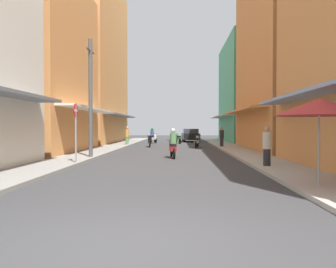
% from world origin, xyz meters
% --- Properties ---
extents(ground_plane, '(89.62, 89.62, 0.00)m').
position_xyz_m(ground_plane, '(0.00, 16.37, 0.00)').
color(ground_plane, '#38383A').
extents(sidewalk_left, '(2.06, 48.74, 0.12)m').
position_xyz_m(sidewalk_left, '(-4.63, 16.37, 0.06)').
color(sidewalk_left, gray).
rests_on(sidewalk_left, ground).
extents(sidewalk_right, '(2.06, 48.74, 0.12)m').
position_xyz_m(sidewalk_right, '(4.63, 16.37, 0.06)').
color(sidewalk_right, '#ADA89E').
rests_on(sidewalk_right, ground).
extents(building_left_mid, '(7.05, 9.35, 11.02)m').
position_xyz_m(building_left_mid, '(-8.66, 16.09, 5.51)').
color(building_left_mid, '#D88C4C').
rests_on(building_left_mid, ground).
extents(building_left_far, '(7.05, 13.68, 16.59)m').
position_xyz_m(building_left_far, '(-8.66, 28.39, 8.29)').
color(building_left_far, '#D88C4C').
rests_on(building_left_far, ground).
extents(building_right_mid, '(7.05, 11.61, 14.51)m').
position_xyz_m(building_right_mid, '(8.66, 19.09, 7.25)').
color(building_right_mid, '#D88C4C').
rests_on(building_right_mid, ground).
extents(building_right_far, '(7.05, 12.03, 10.93)m').
position_xyz_m(building_right_far, '(8.66, 31.88, 5.46)').
color(building_right_far, '#4CB28C').
rests_on(building_right_far, ground).
extents(motorbike_silver, '(0.60, 1.80, 0.96)m').
position_xyz_m(motorbike_silver, '(2.06, 21.58, 0.50)').
color(motorbike_silver, black).
rests_on(motorbike_silver, ground).
extents(motorbike_green, '(0.76, 1.74, 0.96)m').
position_xyz_m(motorbike_green, '(0.48, 28.19, 0.50)').
color(motorbike_green, black).
rests_on(motorbike_green, ground).
extents(motorbike_white, '(0.78, 1.73, 1.58)m').
position_xyz_m(motorbike_white, '(-2.02, 28.43, 0.70)').
color(motorbike_white, black).
rests_on(motorbike_white, ground).
extents(motorbike_red, '(0.56, 1.80, 1.58)m').
position_xyz_m(motorbike_red, '(0.32, 12.81, 0.70)').
color(motorbike_red, black).
rests_on(motorbike_red, ground).
extents(motorbike_black, '(0.55, 1.81, 0.96)m').
position_xyz_m(motorbike_black, '(-1.78, 22.46, 0.50)').
color(motorbike_black, black).
rests_on(motorbike_black, ground).
extents(parked_car, '(1.99, 4.19, 1.45)m').
position_xyz_m(parked_car, '(1.88, 32.37, 0.74)').
color(parked_car, black).
rests_on(parked_car, ground).
extents(pedestrian_crossing, '(0.34, 0.34, 1.64)m').
position_xyz_m(pedestrian_crossing, '(4.01, 21.55, 0.82)').
color(pedestrian_crossing, '#262628').
rests_on(pedestrian_crossing, ground).
extents(pedestrian_midway, '(0.34, 0.34, 1.70)m').
position_xyz_m(pedestrian_midway, '(-3.93, 24.12, 0.85)').
color(pedestrian_midway, '#598C59').
rests_on(pedestrian_midway, ground).
extents(pedestrian_far, '(0.34, 0.34, 1.69)m').
position_xyz_m(pedestrian_far, '(4.12, 8.48, 0.84)').
color(pedestrian_far, '#262628').
rests_on(pedestrian_far, ground).
extents(vendor_umbrella, '(2.29, 2.29, 2.39)m').
position_xyz_m(vendor_umbrella, '(4.31, 4.09, 2.16)').
color(vendor_umbrella, '#99999E').
rests_on(vendor_umbrella, ground).
extents(utility_pole, '(0.20, 1.20, 6.11)m').
position_xyz_m(utility_pole, '(-3.85, 12.06, 3.13)').
color(utility_pole, '#4C4C4F').
rests_on(utility_pole, ground).
extents(street_sign_no_entry, '(0.07, 0.60, 2.65)m').
position_xyz_m(street_sign_no_entry, '(-3.75, 9.35, 1.72)').
color(street_sign_no_entry, gray).
rests_on(street_sign_no_entry, ground).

